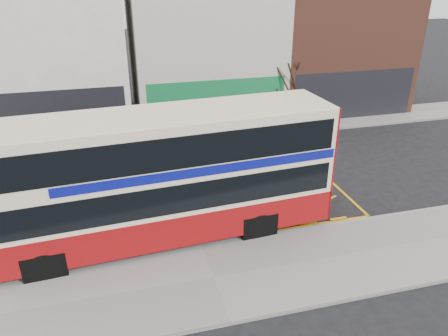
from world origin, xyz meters
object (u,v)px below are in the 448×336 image
object	(u,v)px
bus_stop_post	(39,222)
car_white	(288,130)
double_decker_bus	(166,176)
street_tree_right	(286,69)
car_grey	(103,139)

from	to	relation	value
bus_stop_post	car_white	bearing A→B (deg)	32.84
double_decker_bus	car_white	bearing A→B (deg)	40.96
car_white	street_tree_right	size ratio (longest dim) A/B	0.81
double_decker_bus	car_white	distance (m)	11.53
double_decker_bus	street_tree_right	distance (m)	13.92
bus_stop_post	street_tree_right	distance (m)	17.58
bus_stop_post	car_grey	world-z (taller)	bus_stop_post
car_grey	street_tree_right	size ratio (longest dim) A/B	0.85
street_tree_right	car_white	bearing A→B (deg)	-105.57
double_decker_bus	street_tree_right	xyz separation A→B (m)	(8.81, 10.74, 1.00)
double_decker_bus	bus_stop_post	bearing A→B (deg)	-170.58
bus_stop_post	car_white	xyz separation A→B (m)	(12.24, 9.02, -1.28)
double_decker_bus	car_white	world-z (taller)	double_decker_bus
bus_stop_post	car_grey	size ratio (longest dim) A/B	0.66
car_grey	car_white	bearing A→B (deg)	-95.09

